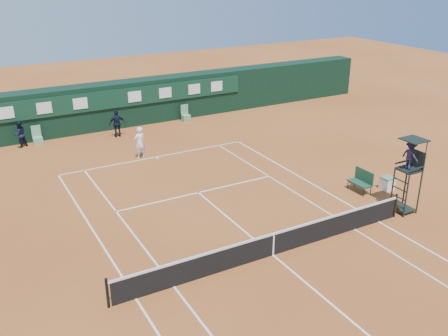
# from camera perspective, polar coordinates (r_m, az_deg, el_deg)

# --- Properties ---
(ground) EXTENTS (90.00, 90.00, 0.00)m
(ground) POSITION_cam_1_polar(r_m,az_deg,el_deg) (19.39, 5.60, -9.88)
(ground) COLOR #A75827
(ground) RESTS_ON ground
(court_lines) EXTENTS (11.05, 23.85, 0.01)m
(court_lines) POSITION_cam_1_polar(r_m,az_deg,el_deg) (19.39, 5.60, -9.87)
(court_lines) COLOR silver
(court_lines) RESTS_ON ground
(tennis_net) EXTENTS (12.90, 0.10, 1.10)m
(tennis_net) POSITION_cam_1_polar(r_m,az_deg,el_deg) (19.13, 5.65, -8.59)
(tennis_net) COLOR black
(tennis_net) RESTS_ON ground
(back_wall) EXTENTS (40.00, 1.65, 3.00)m
(back_wall) POSITION_cam_1_polar(r_m,az_deg,el_deg) (34.63, -12.17, 7.14)
(back_wall) COLOR black
(back_wall) RESTS_ON ground
(linesman_chair_left) EXTENTS (0.55, 0.50, 1.15)m
(linesman_chair_left) POSITION_cam_1_polar(r_m,az_deg,el_deg) (32.67, -20.52, 3.10)
(linesman_chair_left) COLOR #649A75
(linesman_chair_left) RESTS_ON ground
(linesman_chair_right) EXTENTS (0.55, 0.50, 1.15)m
(linesman_chair_right) POSITION_cam_1_polar(r_m,az_deg,el_deg) (35.33, -4.40, 5.87)
(linesman_chair_right) COLOR #5F9267
(linesman_chair_right) RESTS_ON ground
(umpire_chair) EXTENTS (0.96, 0.95, 3.42)m
(umpire_chair) POSITION_cam_1_polar(r_m,az_deg,el_deg) (22.87, 20.50, 0.80)
(umpire_chair) COLOR black
(umpire_chair) RESTS_ON ground
(player_bench) EXTENTS (0.56, 1.20, 1.10)m
(player_bench) POSITION_cam_1_polar(r_m,az_deg,el_deg) (25.03, 15.46, -1.33)
(player_bench) COLOR #1A432E
(player_bench) RESTS_ON ground
(tennis_bag) EXTENTS (0.49, 0.76, 0.26)m
(tennis_bag) POSITION_cam_1_polar(r_m,az_deg,el_deg) (23.78, 18.69, -4.26)
(tennis_bag) COLOR black
(tennis_bag) RESTS_ON ground
(cooler) EXTENTS (0.57, 0.57, 0.65)m
(cooler) POSITION_cam_1_polar(r_m,az_deg,el_deg) (25.73, 18.16, -1.66)
(cooler) COLOR white
(cooler) RESTS_ON ground
(tennis_ball) EXTENTS (0.06, 0.06, 0.06)m
(tennis_ball) POSITION_cam_1_polar(r_m,az_deg,el_deg) (23.38, -5.95, -3.85)
(tennis_ball) COLOR #ABCB2F
(tennis_ball) RESTS_ON ground
(player) EXTENTS (0.76, 0.59, 1.85)m
(player) POSITION_cam_1_polar(r_m,az_deg,el_deg) (28.59, -9.59, 2.87)
(player) COLOR white
(player) RESTS_ON ground
(ball_kid_left) EXTENTS (0.94, 0.83, 1.62)m
(ball_kid_left) POSITION_cam_1_polar(r_m,az_deg,el_deg) (32.39, -22.31, 3.60)
(ball_kid_left) COLOR black
(ball_kid_left) RESTS_ON ground
(ball_kid_right) EXTENTS (1.05, 0.47, 1.76)m
(ball_kid_right) POSITION_cam_1_polar(r_m,az_deg,el_deg) (32.48, -12.12, 4.98)
(ball_kid_right) COLOR black
(ball_kid_right) RESTS_ON ground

